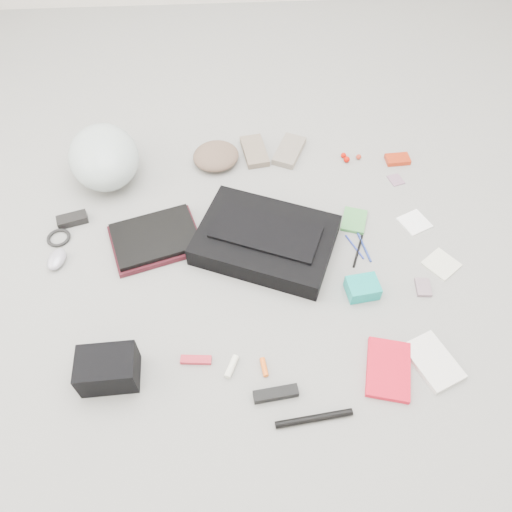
{
  "coord_description": "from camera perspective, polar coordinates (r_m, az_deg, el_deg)",
  "views": [
    {
      "loc": [
        -0.07,
        -1.1,
        1.52
      ],
      "look_at": [
        0.0,
        0.0,
        0.05
      ],
      "focal_mm": 35.0,
      "sensor_mm": 36.0,
      "label": 1
    }
  ],
  "objects": [
    {
      "name": "lollipop_c",
      "position": [
        2.31,
        11.66,
        11.04
      ],
      "size": [
        0.03,
        0.03,
        0.02
      ],
      "primitive_type": "sphere",
      "rotation": [
        0.0,
        0.0,
        0.15
      ],
      "color": "#A82C19",
      "rests_on": "ground_plane"
    },
    {
      "name": "bag_flap",
      "position": [
        1.86,
        1.12,
        2.76
      ],
      "size": [
        0.44,
        0.32,
        0.01
      ],
      "primitive_type": "cube",
      "rotation": [
        0.0,
        0.0,
        -0.39
      ],
      "color": "black",
      "rests_on": "messenger_bag"
    },
    {
      "name": "mouse",
      "position": [
        2.01,
        -21.83,
        -0.34
      ],
      "size": [
        0.08,
        0.11,
        0.04
      ],
      "primitive_type": "ellipsoid",
      "rotation": [
        0.0,
        0.0,
        -0.23
      ],
      "color": "#A29FB0",
      "rests_on": "ground_plane"
    },
    {
      "name": "power_brick",
      "position": [
        2.13,
        -20.25,
        3.94
      ],
      "size": [
        0.13,
        0.08,
        0.03
      ],
      "primitive_type": "cube",
      "rotation": [
        0.0,
        0.0,
        0.29
      ],
      "color": "black",
      "rests_on": "ground_plane"
    },
    {
      "name": "stamp_sheet",
      "position": [
        2.25,
        15.69,
        8.38
      ],
      "size": [
        0.07,
        0.08,
        0.0
      ],
      "primitive_type": "cube",
      "rotation": [
        0.0,
        0.0,
        0.29
      ],
      "color": "gray",
      "rests_on": "ground_plane"
    },
    {
      "name": "mitten_left",
      "position": [
        2.29,
        -0.17,
        11.89
      ],
      "size": [
        0.13,
        0.21,
        0.03
      ],
      "primitive_type": "cube",
      "rotation": [
        0.0,
        0.0,
        0.16
      ],
      "color": "#7D6C5B",
      "rests_on": "ground_plane"
    },
    {
      "name": "multitool",
      "position": [
        1.68,
        -6.87,
        -11.7
      ],
      "size": [
        0.1,
        0.04,
        0.02
      ],
      "primitive_type": "cube",
      "rotation": [
        0.0,
        0.0,
        -0.09
      ],
      "color": "#AA1D2C",
      "rests_on": "ground_plane"
    },
    {
      "name": "u_lock",
      "position": [
        1.62,
        2.28,
        -15.46
      ],
      "size": [
        0.14,
        0.05,
        0.03
      ],
      "primitive_type": "cube",
      "rotation": [
        0.0,
        0.0,
        0.12
      ],
      "color": "black",
      "rests_on": "ground_plane"
    },
    {
      "name": "toiletry_tube_white",
      "position": [
        1.66,
        -2.82,
        -12.5
      ],
      "size": [
        0.05,
        0.08,
        0.02
      ],
      "primitive_type": "cylinder",
      "rotation": [
        1.57,
        0.0,
        -0.41
      ],
      "color": "white",
      "rests_on": "ground_plane"
    },
    {
      "name": "accordion_wallet",
      "position": [
        1.82,
        12.08,
        -3.59
      ],
      "size": [
        0.12,
        0.1,
        0.06
      ],
      "primitive_type": "cube",
      "rotation": [
        0.0,
        0.0,
        0.14
      ],
      "color": "#0DA298",
      "rests_on": "ground_plane"
    },
    {
      "name": "pen_black",
      "position": [
        1.95,
        11.58,
        0.56
      ],
      "size": [
        0.07,
        0.15,
        0.01
      ],
      "primitive_type": "cylinder",
      "rotation": [
        1.57,
        0.0,
        -0.39
      ],
      "color": "black",
      "rests_on": "ground_plane"
    },
    {
      "name": "laptop",
      "position": [
        1.96,
        -11.48,
        2.21
      ],
      "size": [
        0.37,
        0.31,
        0.02
      ],
      "primitive_type": "cube",
      "rotation": [
        0.0,
        0.0,
        0.3
      ],
      "color": "black",
      "rests_on": "laptop_sleeve"
    },
    {
      "name": "napkin_top",
      "position": [
        2.1,
        17.65,
        3.68
      ],
      "size": [
        0.14,
        0.14,
        0.01
      ],
      "primitive_type": "cube",
      "rotation": [
        0.0,
        0.0,
        0.43
      ],
      "color": "white",
      "rests_on": "ground_plane"
    },
    {
      "name": "book_white",
      "position": [
        1.76,
        19.58,
        -11.28
      ],
      "size": [
        0.19,
        0.22,
        0.02
      ],
      "primitive_type": "cube",
      "rotation": [
        0.0,
        0.0,
        0.4
      ],
      "color": "silver",
      "rests_on": "ground_plane"
    },
    {
      "name": "bike_helmet",
      "position": [
        2.21,
        -17.0,
        10.79
      ],
      "size": [
        0.37,
        0.42,
        0.22
      ],
      "primitive_type": "ellipsoid",
      "rotation": [
        0.0,
        0.0,
        0.27
      ],
      "color": "silver",
      "rests_on": "ground_plane"
    },
    {
      "name": "laptop_sleeve",
      "position": [
        1.97,
        -11.38,
        1.81
      ],
      "size": [
        0.39,
        0.33,
        0.02
      ],
      "primitive_type": "cube",
      "rotation": [
        0.0,
        0.0,
        0.3
      ],
      "color": "#42121A",
      "rests_on": "ground_plane"
    },
    {
      "name": "book_red",
      "position": [
        1.71,
        14.89,
        -12.4
      ],
      "size": [
        0.18,
        0.23,
        0.02
      ],
      "primitive_type": "cube",
      "rotation": [
        0.0,
        0.0,
        -0.25
      ],
      "color": "red",
      "rests_on": "ground_plane"
    },
    {
      "name": "lollipop_b",
      "position": [
        2.28,
        10.33,
        10.8
      ],
      "size": [
        0.04,
        0.04,
        0.03
      ],
      "primitive_type": "sphere",
      "rotation": [
        0.0,
        0.0,
        -0.41
      ],
      "color": "#C00C01",
      "rests_on": "ground_plane"
    },
    {
      "name": "lollipop_a",
      "position": [
        2.3,
        9.97,
        11.26
      ],
      "size": [
        0.03,
        0.03,
        0.02
      ],
      "primitive_type": "sphere",
      "rotation": [
        0.0,
        0.0,
        -0.05
      ],
      "color": "#BF0C01",
      "rests_on": "ground_plane"
    },
    {
      "name": "pen_blue",
      "position": [
        1.96,
        11.2,
        1.04
      ],
      "size": [
        0.06,
        0.12,
        0.01
      ],
      "primitive_type": "cylinder",
      "rotation": [
        1.57,
        0.0,
        0.39
      ],
      "color": "#2532A1",
      "rests_on": "ground_plane"
    },
    {
      "name": "pen_navy",
      "position": [
        1.97,
        12.19,
        1.17
      ],
      "size": [
        0.04,
        0.16,
        0.01
      ],
      "primitive_type": "cylinder",
      "rotation": [
        1.57,
        0.0,
        0.17
      ],
      "color": "navy",
      "rests_on": "ground_plane"
    },
    {
      "name": "napkin_bottom",
      "position": [
        2.0,
        20.43,
        -0.87
      ],
      "size": [
        0.15,
        0.15,
        0.01
      ],
      "primitive_type": "cube",
      "rotation": [
        0.0,
        0.0,
        0.65
      ],
      "color": "beige",
      "rests_on": "ground_plane"
    },
    {
      "name": "cable_coil",
      "position": [
        2.09,
        -21.63,
        1.96
      ],
      "size": [
        0.1,
        0.1,
        0.01
      ],
      "primitive_type": "torus",
      "rotation": [
        0.0,
        0.0,
        -0.06
      ],
      "color": "black",
      "rests_on": "ground_plane"
    },
    {
      "name": "ground_plane",
      "position": [
        1.88,
        0.0,
        -0.92
      ],
      "size": [
        4.0,
        4.0,
        0.0
      ],
      "primitive_type": "plane",
      "color": "gray"
    },
    {
      "name": "toiletry_tube_orange",
      "position": [
        1.66,
        0.94,
        -12.59
      ],
      "size": [
        0.03,
        0.06,
        0.02
      ],
      "primitive_type": "cylinder",
      "rotation": [
        1.57,
        0.0,
        0.14
      ],
      "color": "orange",
      "rests_on": "ground_plane"
    },
    {
      "name": "messenger_bag",
      "position": [
        1.9,
        1.1,
        1.85
      ],
      "size": [
        0.6,
        0.52,
        0.08
      ],
      "primitive_type": "cube",
      "rotation": [
        0.0,
        0.0,
        -0.39
      ],
      "color": "black",
      "rests_on": "ground_plane"
    },
    {
      "name": "notepad",
      "position": [
        2.04,
        11.14,
        4.02
      ],
      "size": [
        0.13,
        0.15,
        0.01
      ],
      "primitive_type": "cube",
      "rotation": [
        0.0,
        0.0,
        -0.32
      ],
      "color": "#408943",
      "rests_on": "ground_plane"
    },
    {
      "name": "altoids_tin",
      "position": [
        2.34,
        15.87,
        10.58
      ],
      "size": [
        0.11,
        0.07,
        0.02
      ],
      "primitive_type": "cube",
      "rotation": [
        0.0,
        0.0,
        0.06
      ],
      "color": "#B22C11",
      "rests_on": "ground_plane"
    },
    {
      "name": "bike_pump",
      "position": [
        1.6,
        6.65,
        -17.96
      ],
      "size": [
        0.24,
        0.05,
        0.02
      ],
      "primitive_type": "cylinder",
      "rotation": [
        0.0,
        1.57,
        0.11
      ],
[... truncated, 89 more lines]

